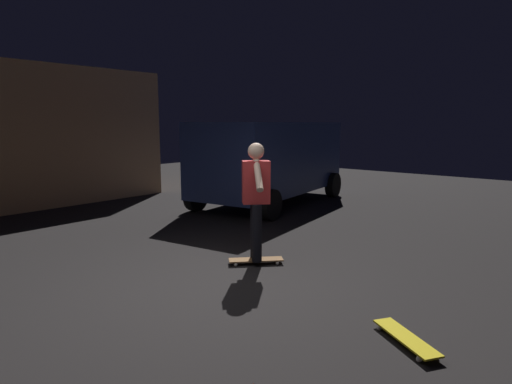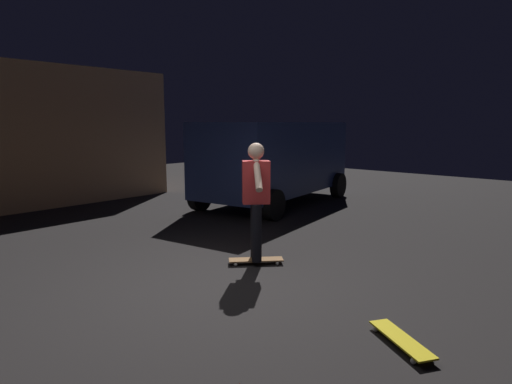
# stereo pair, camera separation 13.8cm
# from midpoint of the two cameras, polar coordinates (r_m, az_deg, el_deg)

# --- Properties ---
(ground_plane) EXTENTS (28.00, 28.00, 0.00)m
(ground_plane) POSITION_cam_midpoint_polar(r_m,az_deg,el_deg) (5.40, -6.70, -12.92)
(ground_plane) COLOR black
(parked_van) EXTENTS (4.84, 2.81, 2.03)m
(parked_van) POSITION_cam_midpoint_polar(r_m,az_deg,el_deg) (10.97, 1.58, 4.52)
(parked_van) COLOR navy
(parked_van) RESTS_ON ground_plane
(skateboard_ridden) EXTENTS (0.71, 0.68, 0.07)m
(skateboard_ridden) POSITION_cam_midpoint_polar(r_m,az_deg,el_deg) (6.38, -0.63, -8.86)
(skateboard_ridden) COLOR olive
(skateboard_ridden) RESTS_ON ground_plane
(skateboard_spare) EXTENTS (0.59, 0.77, 0.07)m
(skateboard_spare) POSITION_cam_midpoint_polar(r_m,az_deg,el_deg) (4.43, 18.08, -17.65)
(skateboard_spare) COLOR gold
(skateboard_spare) RESTS_ON ground_plane
(skater) EXTENTS (0.74, 0.78, 1.67)m
(skater) POSITION_cam_midpoint_polar(r_m,az_deg,el_deg) (6.15, -0.64, -0.12)
(skater) COLOR black
(skater) RESTS_ON skateboard_ridden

